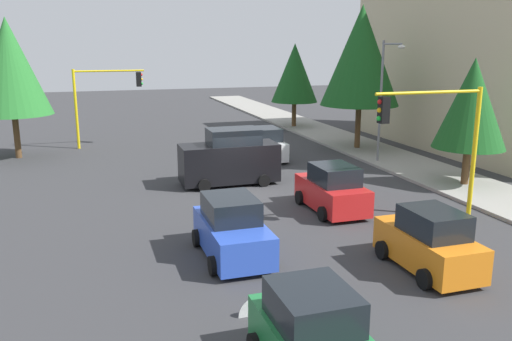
{
  "coord_description": "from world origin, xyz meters",
  "views": [
    {
      "loc": [
        22.85,
        -6.87,
        6.8
      ],
      "look_at": [
        0.46,
        0.29,
        1.2
      ],
      "focal_mm": 37.36,
      "sensor_mm": 36.0,
      "label": 1
    }
  ],
  "objects": [
    {
      "name": "car_red",
      "position": [
        3.53,
        2.64,
        0.9
      ],
      "size": [
        3.87,
        2.09,
        1.98
      ],
      "color": "red",
      "rests_on": "ground"
    },
    {
      "name": "traffic_signal_near_left",
      "position": [
        6.0,
        5.62,
        3.71
      ],
      "size": [
        0.36,
        4.59,
        5.21
      ],
      "color": "yellow",
      "rests_on": "ground"
    },
    {
      "name": "lane_arrow_near",
      "position": [
        11.51,
        -3.0,
        0.01
      ],
      "size": [
        2.4,
        1.1,
        1.1
      ],
      "color": "silver",
      "rests_on": "ground"
    },
    {
      "name": "tree_roadside_near",
      "position": [
        2.0,
        10.5,
        4.05
      ],
      "size": [
        3.42,
        3.42,
        6.2
      ],
      "color": "brown",
      "rests_on": "ground"
    },
    {
      "name": "ground_plane",
      "position": [
        0.0,
        0.0,
        0.0
      ],
      "size": [
        120.0,
        120.0,
        0.0
      ],
      "primitive_type": "plane",
      "color": "#353538"
    },
    {
      "name": "apartment_block",
      "position": [
        -6.62,
        18.5,
        6.58
      ],
      "size": [
        18.6,
        9.3,
        13.13
      ],
      "color": "#C6B793",
      "rests_on": "ground"
    },
    {
      "name": "street_lamp_curbside",
      "position": [
        -3.61,
        9.2,
        4.35
      ],
      "size": [
        2.15,
        0.28,
        7.0
      ],
      "color": "slate",
      "rests_on": "ground"
    },
    {
      "name": "tree_opposite_side",
      "position": [
        -12.0,
        -11.0,
        5.49
      ],
      "size": [
        4.57,
        4.57,
        8.36
      ],
      "color": "brown",
      "rests_on": "ground"
    },
    {
      "name": "car_white",
      "position": [
        -6.85,
        3.2,
        0.9
      ],
      "size": [
        3.8,
        2.01,
        1.98
      ],
      "color": "white",
      "rests_on": "ground"
    },
    {
      "name": "tree_roadside_mid",
      "position": [
        -8.0,
        10.0,
        6.07
      ],
      "size": [
        5.02,
        5.02,
        9.22
      ],
      "color": "brown",
      "rests_on": "ground"
    },
    {
      "name": "sidewalk_kerb",
      "position": [
        -5.0,
        10.5,
        0.07
      ],
      "size": [
        80.0,
        4.0,
        0.15
      ],
      "primitive_type": "cube",
      "color": "gray",
      "rests_on": "ground"
    },
    {
      "name": "car_orange",
      "position": [
        9.9,
        2.83,
        0.89
      ],
      "size": [
        3.71,
        1.95,
        1.98
      ],
      "color": "orange",
      "rests_on": "ground"
    },
    {
      "name": "car_green",
      "position": [
        13.9,
        -2.75,
        0.9
      ],
      "size": [
        3.6,
        2.1,
        1.98
      ],
      "color": "#1E7238",
      "rests_on": "ground"
    },
    {
      "name": "car_blue",
      "position": [
        6.97,
        -2.61,
        0.9
      ],
      "size": [
        3.99,
        2.11,
        1.98
      ],
      "color": "blue",
      "rests_on": "ground"
    },
    {
      "name": "traffic_signal_far_right",
      "position": [
        -14.0,
        -5.62,
        3.71
      ],
      "size": [
        0.36,
        4.59,
        5.22
      ],
      "color": "yellow",
      "rests_on": "ground"
    },
    {
      "name": "delivery_van_black",
      "position": [
        -2.0,
        -0.28,
        1.28
      ],
      "size": [
        2.22,
        4.8,
        2.77
      ],
      "color": "black",
      "rests_on": "ground"
    },
    {
      "name": "tree_roadside_far",
      "position": [
        -18.0,
        9.5,
        4.5
      ],
      "size": [
        3.77,
        3.77,
        6.87
      ],
      "color": "brown",
      "rests_on": "ground"
    }
  ]
}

